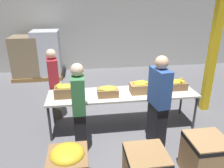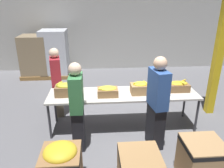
% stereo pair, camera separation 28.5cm
% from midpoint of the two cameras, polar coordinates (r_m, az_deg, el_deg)
% --- Properties ---
extents(ground_plane, '(30.00, 30.00, 0.00)m').
position_cam_midpoint_polar(ground_plane, '(5.07, 4.42, -10.93)').
color(ground_plane, slate).
extents(wall_back, '(16.00, 0.08, 4.00)m').
position_cam_midpoint_polar(wall_back, '(8.79, 0.30, 16.77)').
color(wall_back, '#B7B7B2').
rests_on(wall_back, ground_plane).
extents(sorting_table, '(3.19, 0.80, 0.82)m').
position_cam_midpoint_polar(sorting_table, '(4.71, 4.68, -3.00)').
color(sorting_table, beige).
rests_on(sorting_table, ground_plane).
extents(banana_box_0, '(0.42, 0.29, 0.29)m').
position_cam_midpoint_polar(banana_box_0, '(4.60, -10.36, -1.35)').
color(banana_box_0, olive).
rests_on(banana_box_0, sorting_table).
extents(banana_box_1, '(0.42, 0.29, 0.21)m').
position_cam_midpoint_polar(banana_box_1, '(4.52, 0.64, -1.86)').
color(banana_box_1, olive).
rests_on(banana_box_1, sorting_table).
extents(banana_box_2, '(0.42, 0.30, 0.28)m').
position_cam_midpoint_polar(banana_box_2, '(4.68, 9.23, -0.96)').
color(banana_box_2, '#A37A4C').
rests_on(banana_box_2, sorting_table).
extents(banana_box_3, '(0.46, 0.30, 0.23)m').
position_cam_midpoint_polar(banana_box_3, '(5.03, 18.48, -0.51)').
color(banana_box_3, olive).
rests_on(banana_box_3, sorting_table).
extents(volunteer_0, '(0.23, 0.46, 1.70)m').
position_cam_midpoint_polar(volunteer_0, '(4.04, -7.05, -6.20)').
color(volunteer_0, black).
rests_on(volunteer_0, ground_plane).
extents(volunteer_1, '(0.30, 0.51, 1.79)m').
position_cam_midpoint_polar(volunteer_1, '(4.15, 13.61, -5.19)').
color(volunteer_1, black).
rests_on(volunteer_1, ground_plane).
extents(volunteer_2, '(0.30, 0.48, 1.67)m').
position_cam_midpoint_polar(volunteer_2, '(5.33, -12.74, 0.25)').
color(volunteer_2, '#6B604C').
rests_on(volunteer_2, ground_plane).
extents(donation_bin_0, '(0.58, 0.58, 0.76)m').
position_cam_midpoint_polar(donation_bin_0, '(3.48, -10.60, -20.38)').
color(donation_bin_0, olive).
rests_on(donation_bin_0, ground_plane).
extents(donation_bin_1, '(0.62, 0.62, 0.55)m').
position_cam_midpoint_polar(donation_bin_1, '(3.61, 9.56, -20.72)').
color(donation_bin_1, '#A37A4C').
rests_on(donation_bin_1, ground_plane).
extents(donation_bin_2, '(0.60, 0.60, 0.70)m').
position_cam_midpoint_polar(donation_bin_2, '(3.89, 24.41, -17.70)').
color(donation_bin_2, tan).
rests_on(donation_bin_2, ground_plane).
extents(support_pillar, '(0.18, 0.18, 4.00)m').
position_cam_midpoint_polar(support_pillar, '(5.65, 28.21, 11.74)').
color(support_pillar, gold).
rests_on(support_pillar, ground_plane).
extents(pallet_stack_0, '(1.00, 1.00, 1.69)m').
position_cam_midpoint_polar(pallet_stack_0, '(8.25, -13.72, 7.64)').
color(pallet_stack_0, olive).
rests_on(pallet_stack_0, ground_plane).
extents(pallet_stack_1, '(1.01, 1.01, 1.51)m').
position_cam_midpoint_polar(pallet_stack_1, '(8.41, -18.47, 6.78)').
color(pallet_stack_1, olive).
rests_on(pallet_stack_1, ground_plane).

